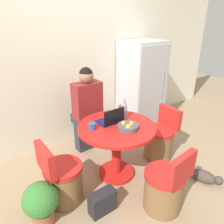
{
  "coord_description": "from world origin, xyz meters",
  "views": [
    {
      "loc": [
        -1.45,
        -1.67,
        1.98
      ],
      "look_at": [
        0.02,
        0.31,
        0.89
      ],
      "focal_mm": 35.0,
      "sensor_mm": 36.0,
      "label": 1
    }
  ],
  "objects_px": {
    "laptop": "(111,120)",
    "fruit_bowl": "(128,126)",
    "chair_left_side": "(63,181)",
    "handbag": "(103,202)",
    "cat": "(205,177)",
    "potted_plant": "(41,202)",
    "dining_table": "(117,140)",
    "person_seated": "(86,108)",
    "chair_right_side": "(159,141)",
    "chair_near_camera": "(165,188)",
    "bottle": "(124,111)",
    "refrigerator": "(141,86)"
  },
  "relations": [
    {
      "from": "cat",
      "to": "potted_plant",
      "type": "bearing_deg",
      "value": -126.29
    },
    {
      "from": "chair_left_side",
      "to": "cat",
      "type": "distance_m",
      "value": 1.79
    },
    {
      "from": "laptop",
      "to": "potted_plant",
      "type": "height_order",
      "value": "laptop"
    },
    {
      "from": "chair_right_side",
      "to": "laptop",
      "type": "bearing_deg",
      "value": -98.33
    },
    {
      "from": "chair_near_camera",
      "to": "person_seated",
      "type": "distance_m",
      "value": 1.54
    },
    {
      "from": "potted_plant",
      "to": "handbag",
      "type": "xyz_separation_m",
      "value": [
        0.57,
        -0.25,
        -0.14
      ]
    },
    {
      "from": "cat",
      "to": "handbag",
      "type": "xyz_separation_m",
      "value": [
        -1.32,
        0.41,
        0.04
      ]
    },
    {
      "from": "laptop",
      "to": "fruit_bowl",
      "type": "distance_m",
      "value": 0.26
    },
    {
      "from": "chair_right_side",
      "to": "chair_near_camera",
      "type": "xyz_separation_m",
      "value": [
        -0.69,
        -0.7,
        0.0
      ]
    },
    {
      "from": "chair_near_camera",
      "to": "handbag",
      "type": "distance_m",
      "value": 0.69
    },
    {
      "from": "handbag",
      "to": "cat",
      "type": "bearing_deg",
      "value": -17.16
    },
    {
      "from": "cat",
      "to": "dining_table",
      "type": "bearing_deg",
      "value": -151.83
    },
    {
      "from": "fruit_bowl",
      "to": "refrigerator",
      "type": "bearing_deg",
      "value": 40.53
    },
    {
      "from": "refrigerator",
      "to": "bottle",
      "type": "bearing_deg",
      "value": -143.71
    },
    {
      "from": "refrigerator",
      "to": "laptop",
      "type": "xyz_separation_m",
      "value": [
        -1.25,
        -0.75,
        -0.02
      ]
    },
    {
      "from": "chair_near_camera",
      "to": "bottle",
      "type": "distance_m",
      "value": 1.05
    },
    {
      "from": "potted_plant",
      "to": "bottle",
      "type": "bearing_deg",
      "value": 11.74
    },
    {
      "from": "laptop",
      "to": "fruit_bowl",
      "type": "relative_size",
      "value": 1.19
    },
    {
      "from": "fruit_bowl",
      "to": "handbag",
      "type": "relative_size",
      "value": 0.85
    },
    {
      "from": "refrigerator",
      "to": "chair_near_camera",
      "type": "distance_m",
      "value": 2.07
    },
    {
      "from": "chair_right_side",
      "to": "potted_plant",
      "type": "distance_m",
      "value": 1.84
    },
    {
      "from": "chair_near_camera",
      "to": "potted_plant",
      "type": "xyz_separation_m",
      "value": [
        -1.14,
        0.61,
        -0.0
      ]
    },
    {
      "from": "refrigerator",
      "to": "handbag",
      "type": "relative_size",
      "value": 5.33
    },
    {
      "from": "person_seated",
      "to": "chair_left_side",
      "type": "bearing_deg",
      "value": 43.51
    },
    {
      "from": "chair_near_camera",
      "to": "potted_plant",
      "type": "bearing_deg",
      "value": -33.35
    },
    {
      "from": "laptop",
      "to": "refrigerator",
      "type": "bearing_deg",
      "value": -148.82
    },
    {
      "from": "person_seated",
      "to": "potted_plant",
      "type": "xyz_separation_m",
      "value": [
        -1.05,
        -0.86,
        -0.47
      ]
    },
    {
      "from": "refrigerator",
      "to": "dining_table",
      "type": "bearing_deg",
      "value": -144.91
    },
    {
      "from": "dining_table",
      "to": "fruit_bowl",
      "type": "bearing_deg",
      "value": -68.28
    },
    {
      "from": "chair_left_side",
      "to": "laptop",
      "type": "distance_m",
      "value": 0.92
    },
    {
      "from": "dining_table",
      "to": "bottle",
      "type": "bearing_deg",
      "value": 28.65
    },
    {
      "from": "refrigerator",
      "to": "person_seated",
      "type": "distance_m",
      "value": 1.27
    },
    {
      "from": "person_seated",
      "to": "cat",
      "type": "xyz_separation_m",
      "value": [
        0.84,
        -1.52,
        -0.65
      ]
    },
    {
      "from": "chair_right_side",
      "to": "laptop",
      "type": "xyz_separation_m",
      "value": [
        -0.77,
        0.17,
        0.5
      ]
    },
    {
      "from": "dining_table",
      "to": "potted_plant",
      "type": "relative_size",
      "value": 1.98
    },
    {
      "from": "chair_right_side",
      "to": "bottle",
      "type": "relative_size",
      "value": 2.86
    },
    {
      "from": "chair_right_side",
      "to": "handbag",
      "type": "height_order",
      "value": "chair_right_side"
    },
    {
      "from": "dining_table",
      "to": "chair_near_camera",
      "type": "bearing_deg",
      "value": -84.84
    },
    {
      "from": "refrigerator",
      "to": "chair_left_side",
      "type": "bearing_deg",
      "value": -156.59
    },
    {
      "from": "bottle",
      "to": "refrigerator",
      "type": "bearing_deg",
      "value": 36.29
    },
    {
      "from": "dining_table",
      "to": "handbag",
      "type": "height_order",
      "value": "dining_table"
    },
    {
      "from": "chair_right_side",
      "to": "cat",
      "type": "bearing_deg",
      "value": 8.38
    },
    {
      "from": "chair_left_side",
      "to": "fruit_bowl",
      "type": "distance_m",
      "value": 0.97
    },
    {
      "from": "person_seated",
      "to": "potted_plant",
      "type": "distance_m",
      "value": 1.43
    },
    {
      "from": "chair_near_camera",
      "to": "handbag",
      "type": "relative_size",
      "value": 2.59
    },
    {
      "from": "refrigerator",
      "to": "chair_right_side",
      "type": "height_order",
      "value": "refrigerator"
    },
    {
      "from": "chair_near_camera",
      "to": "handbag",
      "type": "xyz_separation_m",
      "value": [
        -0.57,
        0.36,
        -0.15
      ]
    },
    {
      "from": "dining_table",
      "to": "person_seated",
      "type": "relative_size",
      "value": 0.72
    },
    {
      "from": "chair_near_camera",
      "to": "chair_left_side",
      "type": "bearing_deg",
      "value": -47.66
    },
    {
      "from": "bottle",
      "to": "handbag",
      "type": "bearing_deg",
      "value": -143.86
    }
  ]
}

